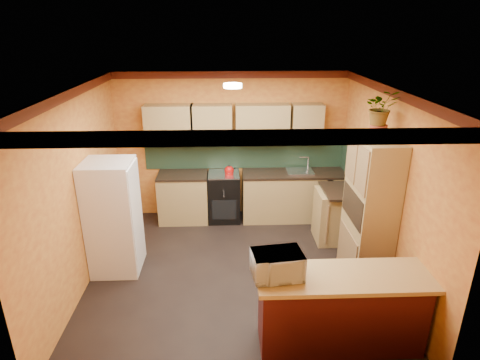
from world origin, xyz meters
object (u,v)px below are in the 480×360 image
(microwave, at_px, (277,265))
(fridge, at_px, (113,218))
(breakfast_bar, at_px, (340,312))
(pantry, at_px, (369,212))
(stove, at_px, (224,197))
(base_cabinets_back, at_px, (257,197))

(microwave, bearing_deg, fridge, 134.82)
(fridge, xyz_separation_m, breakfast_bar, (2.90, -1.65, -0.41))
(pantry, relative_size, microwave, 3.96)
(stove, xyz_separation_m, microwave, (0.57, -3.25, 0.62))
(base_cabinets_back, height_order, stove, stove)
(base_cabinets_back, distance_m, pantry, 2.47)
(base_cabinets_back, height_order, microwave, microwave)
(base_cabinets_back, relative_size, microwave, 6.88)
(breakfast_bar, distance_m, microwave, 0.97)
(fridge, bearing_deg, microwave, -37.33)
(stove, bearing_deg, fridge, -135.05)
(fridge, distance_m, microwave, 2.73)
(fridge, bearing_deg, stove, 44.95)
(stove, bearing_deg, microwave, -80.11)
(fridge, xyz_separation_m, microwave, (2.17, -1.65, 0.23))
(breakfast_bar, bearing_deg, pantry, 61.46)
(fridge, bearing_deg, pantry, -5.80)
(breakfast_bar, xyz_separation_m, microwave, (-0.73, 0.00, 0.64))
(stove, height_order, fridge, fridge)
(pantry, xyz_separation_m, breakfast_bar, (-0.70, -1.29, -0.61))
(stove, height_order, breakfast_bar, stove)
(pantry, height_order, microwave, pantry)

